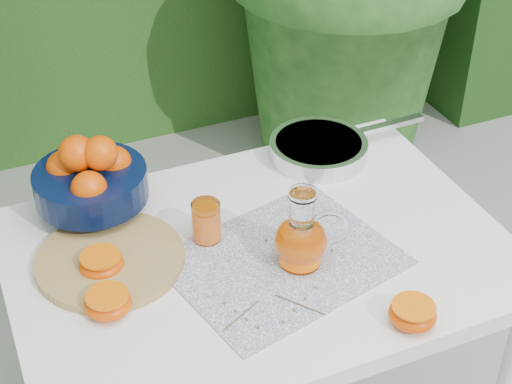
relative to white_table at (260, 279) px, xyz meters
name	(u,v)px	position (x,y,z in m)	size (l,w,h in m)	color
white_table	(260,279)	(0.00, 0.00, 0.00)	(1.00, 0.70, 0.75)	white
placemat	(282,260)	(0.03, -0.05, 0.08)	(0.43, 0.33, 0.00)	#0C1747
cutting_board	(110,259)	(-0.29, 0.08, 0.09)	(0.30, 0.30, 0.02)	#A4844A
fruit_bowl	(90,177)	(-0.28, 0.26, 0.17)	(0.29, 0.29, 0.19)	black
juice_pitcher	(302,239)	(0.06, -0.07, 0.14)	(0.16, 0.14, 0.17)	white
juice_tumbler	(206,222)	(-0.09, 0.07, 0.13)	(0.06, 0.06, 0.09)	white
saute_pan	(320,148)	(0.27, 0.26, 0.11)	(0.41, 0.24, 0.04)	silver
orange_halves	(204,293)	(-0.16, -0.10, 0.10)	(0.61, 0.47, 0.04)	#EE5702
thyme_sprigs	(282,285)	(-0.01, -0.12, 0.09)	(0.28, 0.25, 0.01)	brown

